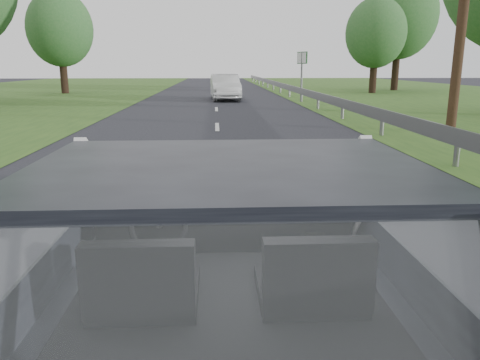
{
  "coord_description": "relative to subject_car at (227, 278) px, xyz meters",
  "views": [
    {
      "loc": [
        -0.05,
        -2.32,
        1.84
      ],
      "look_at": [
        0.1,
        0.54,
        1.13
      ],
      "focal_mm": 35.0,
      "sensor_mm": 36.0,
      "label": 1
    }
  ],
  "objects": [
    {
      "name": "subject_car",
      "position": [
        0.0,
        0.0,
        0.0
      ],
      "size": [
        1.8,
        4.0,
        1.45
      ],
      "primitive_type": "cube",
      "color": "#20232B",
      "rests_on": "ground"
    },
    {
      "name": "dashboard",
      "position": [
        0.0,
        0.62,
        0.12
      ],
      "size": [
        1.58,
        0.45,
        0.3
      ],
      "primitive_type": "cube",
      "color": "black",
      "rests_on": "subject_car"
    },
    {
      "name": "driver_seat",
      "position": [
        -0.4,
        -0.29,
        0.16
      ],
      "size": [
        0.5,
        0.72,
        0.42
      ],
      "primitive_type": "cube",
      "color": "black",
      "rests_on": "subject_car"
    },
    {
      "name": "passenger_seat",
      "position": [
        0.4,
        -0.29,
        0.16
      ],
      "size": [
        0.5,
        0.72,
        0.42
      ],
      "primitive_type": "cube",
      "color": "black",
      "rests_on": "subject_car"
    },
    {
      "name": "steering_wheel",
      "position": [
        -0.4,
        0.33,
        0.2
      ],
      "size": [
        0.36,
        0.36,
        0.04
      ],
      "primitive_type": "torus",
      "color": "black",
      "rests_on": "dashboard"
    },
    {
      "name": "cat",
      "position": [
        0.33,
        0.61,
        0.37
      ],
      "size": [
        0.64,
        0.34,
        0.28
      ],
      "primitive_type": "ellipsoid",
      "rotation": [
        0.0,
        0.0,
        -0.25
      ],
      "color": "gray",
      "rests_on": "dashboard"
    },
    {
      "name": "guardrail",
      "position": [
        4.3,
        10.0,
        -0.15
      ],
      "size": [
        0.05,
        90.0,
        0.32
      ],
      "primitive_type": "cube",
      "color": "gray",
      "rests_on": "ground"
    },
    {
      "name": "other_car",
      "position": [
        0.5,
        23.82,
        -0.03
      ],
      "size": [
        1.87,
        4.31,
        1.39
      ],
      "primitive_type": "imported",
      "rotation": [
        0.0,
        0.0,
        0.05
      ],
      "color": "silver",
      "rests_on": "ground"
    },
    {
      "name": "highway_sign",
      "position": [
        4.5,
        22.59,
        0.55
      ],
      "size": [
        0.43,
        0.99,
        2.54
      ],
      "primitive_type": "cube",
      "rotation": [
        0.0,
        0.0,
        0.33
      ],
      "color": "#0D4413",
      "rests_on": "ground"
    },
    {
      "name": "tree_2",
      "position": [
        10.79,
        29.95,
        2.33
      ],
      "size": [
        4.64,
        4.64,
        6.12
      ],
      "primitive_type": null,
      "rotation": [
        0.0,
        0.0,
        -0.16
      ],
      "color": "#275B26",
      "rests_on": "ground"
    },
    {
      "name": "tree_3",
      "position": [
        13.68,
        33.51,
        3.47
      ],
      "size": [
        6.89,
        6.89,
        8.4
      ],
      "primitive_type": null,
      "rotation": [
        0.0,
        0.0,
        -0.29
      ],
      "color": "#275B26",
      "rests_on": "ground"
    },
    {
      "name": "tree_6",
      "position": [
        -10.21,
        30.51,
        2.51
      ],
      "size": [
        4.54,
        4.54,
        6.46
      ],
      "primitive_type": null,
      "rotation": [
        0.0,
        0.0,
        0.07
      ],
      "color": "#275B26",
      "rests_on": "ground"
    }
  ]
}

